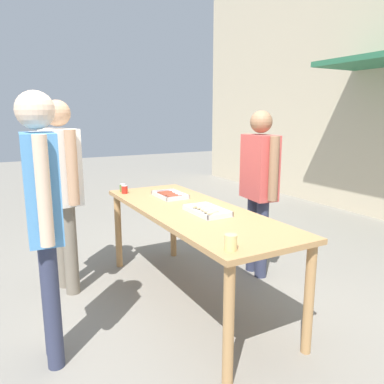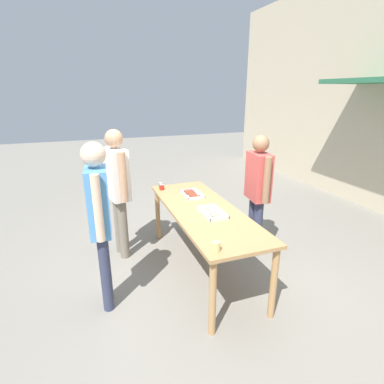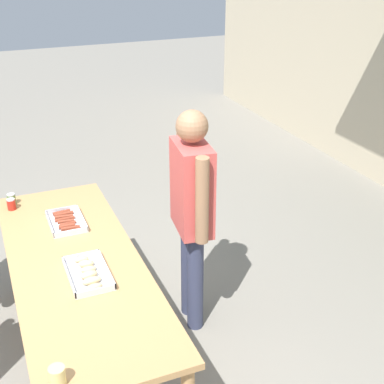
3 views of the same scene
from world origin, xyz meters
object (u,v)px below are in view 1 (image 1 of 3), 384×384
Objects in this scene: beer_cup at (231,242)px; person_customer_with_cup at (43,204)px; condiment_jar_mustard at (123,188)px; person_customer_holding_hotdog at (62,180)px; condiment_jar_ketchup at (125,189)px; person_server_behind_table at (259,179)px; food_tray_sausages at (170,195)px; food_tray_buns at (207,211)px.

person_customer_with_cup reaches higher than beer_cup.
condiment_jar_mustard is 0.05× the size of person_customer_holding_hotdog.
condiment_jar_mustard is 0.89× the size of beer_cup.
person_customer_with_cup is at bearing 153.09° from person_customer_holding_hotdog.
condiment_jar_ketchup is 1.38m from person_server_behind_table.
food_tray_buns is (0.71, 0.00, 0.01)m from food_tray_sausages.
food_tray_sausages is at bearing 168.08° from beer_cup.
beer_cup is at bearing -122.47° from person_customer_with_cup.
person_customer_holding_hotdog is at bearing -100.21° from person_server_behind_table.
beer_cup is at bearing -37.41° from person_server_behind_table.
person_customer_with_cup is at bearing -70.27° from person_server_behind_table.
condiment_jar_mustard is at bearing -179.78° from beer_cup.
person_server_behind_table is at bearing 67.69° from food_tray_sausages.
food_tray_sausages is 0.51m from condiment_jar_ketchup.
condiment_jar_ketchup is 1.53m from person_customer_with_cup.
person_server_behind_table is at bearing -73.51° from person_customer_with_cup.
person_customer_with_cup is (1.04, -0.30, 0.03)m from person_customer_holding_hotdog.
person_customer_holding_hotdog reaches higher than beer_cup.
food_tray_buns is at bearing -144.76° from person_customer_holding_hotdog.
food_tray_sausages is 0.71m from food_tray_buns.
person_server_behind_table is (-1.17, 1.16, 0.11)m from beer_cup.
person_customer_holding_hotdog is (0.16, -0.64, 0.17)m from condiment_jar_ketchup.
beer_cup is at bearing 0.22° from condiment_jar_mustard.
food_tray_buns is at bearing 15.51° from condiment_jar_mustard.
person_customer_with_cup reaches higher than condiment_jar_mustard.
condiment_jar_ketchup is at bearing -114.49° from person_server_behind_table.
person_customer_with_cup reaches higher than condiment_jar_ketchup.
food_tray_buns is 1.30m from person_customer_with_cup.
condiment_jar_ketchup is at bearing -138.45° from food_tray_sausages.
person_customer_holding_hotdog is at bearing -133.81° from food_tray_buns.
food_tray_buns is 0.23× the size of person_customer_holding_hotdog.
person_server_behind_table reaches higher than condiment_jar_ketchup.
person_server_behind_table is at bearing 55.07° from condiment_jar_mustard.
condiment_jar_ketchup reaches higher than food_tray_buns.
food_tray_sausages is 0.21× the size of person_customer_with_cup.
person_customer_holding_hotdog reaches higher than condiment_jar_ketchup.
person_server_behind_table reaches higher than food_tray_buns.
condiment_jar_ketchup is at bearing -162.84° from food_tray_buns.
condiment_jar_mustard is at bearing 174.06° from condiment_jar_ketchup.
food_tray_buns is 4.86× the size of condiment_jar_mustard.
beer_cup reaches higher than food_tray_buns.
person_server_behind_table reaches higher than food_tray_sausages.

